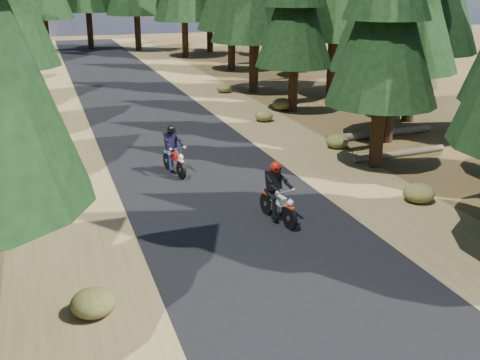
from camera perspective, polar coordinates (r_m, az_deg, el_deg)
name	(u,v)px	position (r m, az deg, el deg)	size (l,w,h in m)	color
ground	(258,238)	(15.61, 1.75, -5.50)	(120.00, 120.00, 0.00)	#402C17
road	(207,179)	(20.06, -3.17, 0.07)	(6.00, 100.00, 0.01)	black
shoulder_l	(64,194)	(19.44, -16.35, -1.31)	(3.20, 100.00, 0.01)	brown
shoulder_r	(331,166)	(21.66, 8.65, 1.29)	(3.20, 100.00, 0.01)	brown
log_near	(380,133)	(26.07, 13.15, 4.33)	(0.32, 0.32, 5.12)	#4C4233
log_far	(399,154)	(23.33, 14.86, 2.43)	(0.24, 0.24, 4.10)	#4C4233
understory_shrubs	(218,155)	(21.88, -2.07, 2.41)	(15.83, 29.92, 0.61)	#474C1E
rider_lead	(278,202)	(16.43, 3.63, -2.14)	(0.86, 1.95, 1.68)	silver
rider_follow	(174,158)	(20.54, -6.28, 2.06)	(0.87, 1.94, 1.67)	#A8120B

